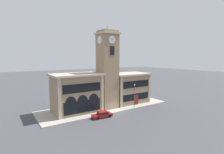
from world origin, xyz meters
name	(u,v)px	position (x,y,z in m)	size (l,w,h in m)	color
ground_plane	(118,112)	(0.00, 0.00, 0.00)	(300.00, 300.00, 0.00)	#424247
sidewalk_kerb	(105,107)	(0.00, 5.80, 0.07)	(35.91, 11.59, 0.15)	#A39E93
clock_tower	(107,70)	(0.00, 4.73, 10.31)	(5.24, 5.24, 21.74)	#937A5B
town_hall_left_wing	(77,93)	(-8.26, 5.99, 4.84)	(12.08, 7.83, 9.63)	#937A5B
town_hall_right_wing	(128,88)	(8.19, 6.00, 4.48)	(11.95, 7.83, 8.91)	#937A5B
parked_car_near	(102,114)	(-5.09, -1.14, 0.73)	(4.70, 2.11, 1.39)	maroon
street_lamp	(134,92)	(5.95, 0.60, 4.25)	(0.36, 0.36, 6.34)	#4C4C51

